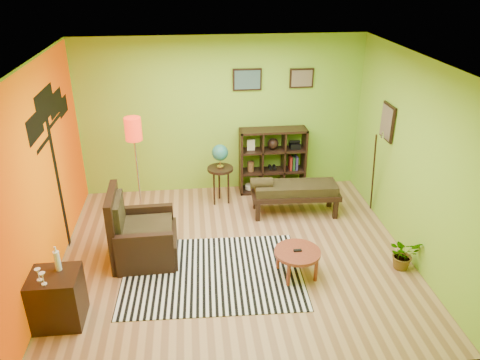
{
  "coord_description": "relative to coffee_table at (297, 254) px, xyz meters",
  "views": [
    {
      "loc": [
        -0.55,
        -5.68,
        3.94
      ],
      "look_at": [
        0.12,
        0.34,
        1.05
      ],
      "focal_mm": 35.0,
      "sensor_mm": 36.0,
      "label": 1
    }
  ],
  "objects": [
    {
      "name": "ground",
      "position": [
        -0.79,
        0.56,
        -0.33
      ],
      "size": [
        5.0,
        5.0,
        0.0
      ],
      "primitive_type": "plane",
      "color": "tan",
      "rests_on": "ground"
    },
    {
      "name": "floor_lamp",
      "position": [
        -2.22,
        1.76,
        1.1
      ],
      "size": [
        0.27,
        0.27,
        1.76
      ],
      "color": "silver",
      "rests_on": "ground"
    },
    {
      "name": "cube_shelf",
      "position": [
        0.12,
        2.59,
        0.27
      ],
      "size": [
        1.2,
        0.35,
        1.2
      ],
      "color": "black",
      "rests_on": "ground"
    },
    {
      "name": "globe_table",
      "position": [
        -0.87,
        2.22,
        0.49
      ],
      "size": [
        0.45,
        0.45,
        1.09
      ],
      "color": "black",
      "rests_on": "ground"
    },
    {
      "name": "zebra_rug",
      "position": [
        -1.14,
        0.15,
        -0.32
      ],
      "size": [
        2.52,
        1.84,
        0.01
      ],
      "primitive_type": "cube",
      "rotation": [
        0.0,
        0.0,
        -0.04
      ],
      "color": "white",
      "rests_on": "ground"
    },
    {
      "name": "side_cabinet",
      "position": [
        -2.99,
        -0.57,
        0.01
      ],
      "size": [
        0.56,
        0.51,
        0.98
      ],
      "color": "black",
      "rests_on": "ground"
    },
    {
      "name": "armchair",
      "position": [
        -2.13,
        0.64,
        -0.0
      ],
      "size": [
        0.92,
        0.92,
        1.08
      ],
      "color": "black",
      "rests_on": "ground"
    },
    {
      "name": "potted_plant",
      "position": [
        1.51,
        -0.0,
        -0.15
      ],
      "size": [
        0.47,
        0.51,
        0.35
      ],
      "primitive_type": "imported",
      "rotation": [
        0.0,
        0.0,
        0.16
      ],
      "color": "#26661E",
      "rests_on": "ground"
    },
    {
      "name": "room_shell",
      "position": [
        -0.89,
        0.57,
        1.47
      ],
      "size": [
        5.04,
        4.54,
        2.82
      ],
      "color": "#8CC732",
      "rests_on": "ground"
    },
    {
      "name": "bench",
      "position": [
        0.3,
        1.68,
        0.1
      ],
      "size": [
        1.5,
        0.59,
        0.68
      ],
      "color": "black",
      "rests_on": "ground"
    },
    {
      "name": "coffee_table",
      "position": [
        0.0,
        0.0,
        0.0
      ],
      "size": [
        0.62,
        0.62,
        0.4
      ],
      "color": "maroon",
      "rests_on": "ground"
    }
  ]
}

